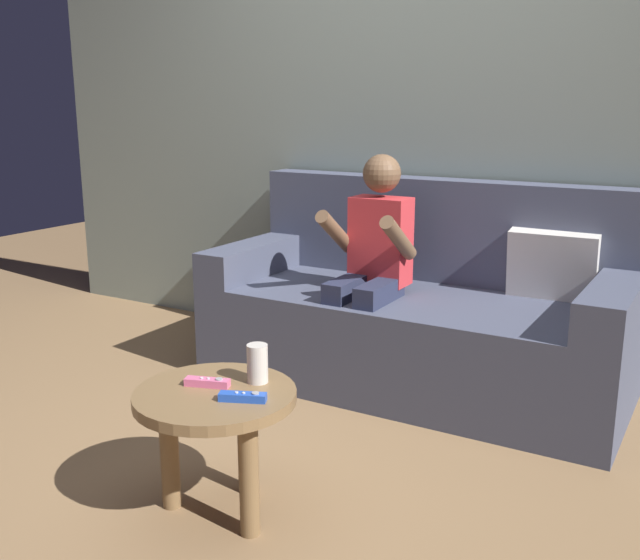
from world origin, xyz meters
TOP-DOWN VIEW (x-y plane):
  - ground_plane at (0.00, 0.00)m, footprint 9.49×9.49m
  - wall_back at (0.00, 1.55)m, footprint 4.75×0.05m
  - couch at (0.17, 1.17)m, footprint 1.86×0.80m
  - person_seated_on_couch at (0.01, 0.97)m, footprint 0.36×0.44m
  - coffee_table at (0.07, -0.18)m, footprint 0.50×0.50m
  - game_remote_pink_near_edge at (0.02, -0.17)m, footprint 0.14×0.08m
  - game_remote_blue_center at (0.18, -0.21)m, footprint 0.14×0.09m
  - soda_can at (0.14, -0.06)m, footprint 0.07×0.07m

SIDE VIEW (x-z plane):
  - ground_plane at x=0.00m, z-range 0.00..0.00m
  - couch at x=0.17m, z-range -0.14..0.77m
  - coffee_table at x=0.07m, z-range 0.12..0.53m
  - game_remote_pink_near_edge at x=0.02m, z-range 0.41..0.44m
  - game_remote_blue_center at x=0.18m, z-range 0.41..0.44m
  - soda_can at x=0.14m, z-range 0.41..0.53m
  - person_seated_on_couch at x=0.01m, z-range 0.07..1.11m
  - wall_back at x=0.00m, z-range 0.00..2.50m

